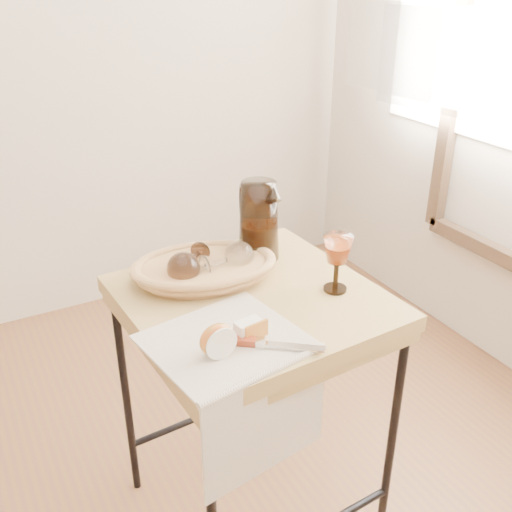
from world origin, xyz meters
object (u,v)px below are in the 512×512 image
wine_goblet (337,263)px  table_knife (264,342)px  tea_towel (226,341)px  bread_basket (204,270)px  side_table (253,413)px  goblet_lying_b (225,260)px  apple_half (216,339)px  pitcher (259,220)px  goblet_lying_a (191,261)px

wine_goblet → table_knife: wine_goblet is taller
tea_towel → bread_basket: (0.08, 0.29, 0.02)m
side_table → bread_basket: bearing=118.5°
goblet_lying_b → bread_basket: bearing=153.3°
tea_towel → bread_basket: size_ratio=0.95×
bread_basket → apple_half: size_ratio=4.29×
tea_towel → table_knife: 0.09m
tea_towel → bread_basket: 0.30m
side_table → table_knife: bearing=-111.8°
bread_basket → pitcher: (0.19, 0.05, 0.09)m
side_table → goblet_lying_b: goblet_lying_b is taller
apple_half → table_knife: size_ratio=0.33×
tea_towel → pitcher: pitcher is taller
side_table → wine_goblet: (0.20, -0.08, 0.47)m
goblet_lying_a → goblet_lying_b: 0.09m
goblet_lying_a → pitcher: bearing=146.7°
side_table → pitcher: size_ratio=2.94×
table_knife → side_table: bearing=105.6°
tea_towel → table_knife: (0.07, -0.06, 0.01)m
goblet_lying_a → wine_goblet: wine_goblet is taller
tea_towel → goblet_lying_b: bearing=55.6°
pitcher → apple_half: size_ratio=3.30×
side_table → pitcher: 0.55m
pitcher → table_knife: 0.46m
tea_towel → wine_goblet: (0.35, 0.08, 0.07)m
side_table → goblet_lying_b: 0.46m
tea_towel → goblet_lying_b: size_ratio=2.45×
side_table → table_knife: 0.47m
side_table → table_knife: (-0.09, -0.22, 0.41)m
tea_towel → goblet_lying_a: 0.31m
bread_basket → pitcher: 0.22m
side_table → tea_towel: bearing=-134.2°
table_knife → goblet_lying_a: bearing=130.0°
side_table → wine_goblet: 0.52m
bread_basket → table_knife: bearing=-79.5°
tea_towel → side_table: bearing=37.2°
bread_basket → wine_goblet: wine_goblet is taller
side_table → apple_half: (-0.19, -0.19, 0.43)m
bread_basket → pitcher: size_ratio=1.30×
side_table → tea_towel: 0.45m
tea_towel → pitcher: size_ratio=1.23×
wine_goblet → table_knife: (-0.29, -0.14, -0.06)m
goblet_lying_a → wine_goblet: bearing=100.9°
wine_goblet → apple_half: 0.41m
tea_towel → table_knife: bearing=-51.2°
pitcher → wine_goblet: (0.08, -0.26, -0.03)m
pitcher → wine_goblet: 0.28m
side_table → apple_half: apple_half is taller
table_knife → pitcher: bearing=100.1°
tea_towel → apple_half: bearing=-146.0°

